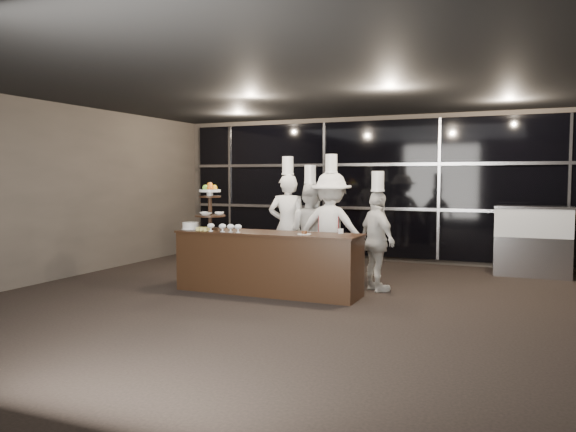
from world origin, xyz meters
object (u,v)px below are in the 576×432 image
at_px(chef_b, 310,231).
at_px(chef_d, 377,240).
at_px(chef_c, 331,228).
at_px(display_case, 533,237).
at_px(buffet_counter, 268,262).
at_px(display_stand, 210,203).
at_px(chef_a, 288,225).
at_px(layer_cake, 191,226).

bearing_deg(chef_b, chef_d, -18.85).
bearing_deg(chef_c, chef_b, 157.13).
height_order(display_case, chef_d, chef_d).
xyz_separation_m(buffet_counter, display_stand, (-1.00, -0.00, 0.87)).
relative_size(display_case, chef_c, 0.61).
xyz_separation_m(chef_a, chef_d, (1.66, -0.39, -0.13)).
bearing_deg(layer_cake, chef_d, 17.06).
xyz_separation_m(layer_cake, chef_a, (1.13, 1.25, -0.05)).
distance_m(display_case, chef_c, 3.69).
bearing_deg(chef_d, buffet_counter, -151.16).
bearing_deg(display_case, chef_c, -145.16).
bearing_deg(chef_c, buffet_counter, -120.97).
distance_m(display_case, chef_b, 3.96).
xyz_separation_m(buffet_counter, chef_d, (1.47, 0.81, 0.32)).
bearing_deg(chef_a, buffet_counter, -80.77).
bearing_deg(display_case, chef_d, -132.95).
bearing_deg(chef_a, chef_d, -13.27).
bearing_deg(layer_cake, display_case, 32.79).
xyz_separation_m(display_stand, chef_b, (1.20, 1.24, -0.50)).
bearing_deg(display_case, chef_b, -150.96).
relative_size(display_stand, chef_b, 0.38).
bearing_deg(display_stand, chef_a, 56.12).
distance_m(buffet_counter, display_case, 4.84).
xyz_separation_m(display_case, chef_c, (-3.02, -2.10, 0.23)).
bearing_deg(buffet_counter, chef_a, 99.23).
relative_size(layer_cake, display_case, 0.23).
xyz_separation_m(display_case, chef_a, (-3.85, -1.96, 0.23)).
distance_m(chef_c, chef_d, 0.88).
height_order(buffet_counter, display_case, display_case).
bearing_deg(chef_a, layer_cake, -132.19).
distance_m(display_case, chef_a, 4.33).
bearing_deg(display_stand, buffet_counter, 0.01).
distance_m(layer_cake, chef_b, 2.00).
bearing_deg(chef_d, chef_c, 163.34).
relative_size(layer_cake, chef_b, 0.15).
relative_size(display_stand, display_case, 0.58).
relative_size(chef_b, chef_c, 0.92).
xyz_separation_m(buffet_counter, chef_c, (0.63, 1.06, 0.45)).
relative_size(layer_cake, chef_a, 0.14).
height_order(display_case, chef_c, chef_c).
xyz_separation_m(buffet_counter, display_case, (3.66, 3.16, 0.22)).
relative_size(buffet_counter, chef_a, 1.36).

